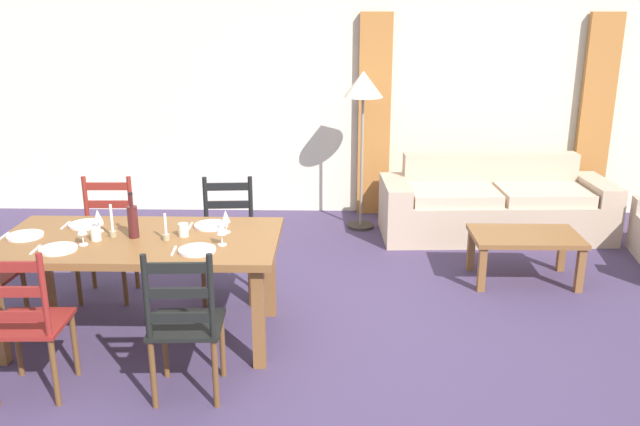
{
  "coord_description": "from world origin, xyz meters",
  "views": [
    {
      "loc": [
        0.12,
        -4.08,
        2.26
      ],
      "look_at": [
        0.0,
        0.73,
        0.75
      ],
      "focal_mm": 37.21,
      "sensor_mm": 36.0,
      "label": 1
    }
  ],
  "objects_px": {
    "wine_bottle": "(133,221)",
    "wine_glass_near_left": "(82,229)",
    "dining_chair_far_left": "(107,239)",
    "coffee_cup_primary": "(183,230)",
    "wine_glass_near_right": "(222,229)",
    "standing_lamp": "(363,94)",
    "wine_glass_far_left": "(98,216)",
    "couch": "(493,207)",
    "dining_table": "(140,250)",
    "dining_chair_far_right": "(228,239)",
    "coffee_cup_secondary": "(96,234)",
    "dining_chair_near_right": "(185,324)",
    "coffee_table": "(525,241)",
    "dining_chair_near_left": "(26,323)",
    "wine_glass_far_right": "(226,217)"
  },
  "relations": [
    {
      "from": "dining_chair_near_right",
      "to": "coffee_table",
      "type": "distance_m",
      "value": 3.09
    },
    {
      "from": "dining_chair_far_right",
      "to": "standing_lamp",
      "type": "xyz_separation_m",
      "value": [
        1.13,
        1.74,
        0.93
      ]
    },
    {
      "from": "dining_table",
      "to": "wine_glass_near_left",
      "type": "bearing_deg",
      "value": -155.55
    },
    {
      "from": "wine_bottle",
      "to": "wine_glass_near_left",
      "type": "relative_size",
      "value": 1.96
    },
    {
      "from": "coffee_cup_secondary",
      "to": "dining_table",
      "type": "bearing_deg",
      "value": 11.81
    },
    {
      "from": "dining_chair_near_left",
      "to": "wine_glass_far_left",
      "type": "relative_size",
      "value": 5.96
    },
    {
      "from": "standing_lamp",
      "to": "coffee_cup_secondary",
      "type": "bearing_deg",
      "value": -126.41
    },
    {
      "from": "couch",
      "to": "dining_chair_far_left",
      "type": "bearing_deg",
      "value": -155.47
    },
    {
      "from": "dining_chair_near_left",
      "to": "standing_lamp",
      "type": "relative_size",
      "value": 0.59
    },
    {
      "from": "wine_glass_far_left",
      "to": "coffee_cup_secondary",
      "type": "height_order",
      "value": "wine_glass_far_left"
    },
    {
      "from": "wine_glass_far_left",
      "to": "wine_glass_far_right",
      "type": "xyz_separation_m",
      "value": [
        0.89,
        0.0,
        0.0
      ]
    },
    {
      "from": "coffee_cup_primary",
      "to": "coffee_table",
      "type": "xyz_separation_m",
      "value": [
        2.65,
        1.05,
        -0.44
      ]
    },
    {
      "from": "dining_chair_near_left",
      "to": "dining_chair_far_left",
      "type": "bearing_deg",
      "value": 90.47
    },
    {
      "from": "dining_chair_far_right",
      "to": "wine_glass_far_left",
      "type": "bearing_deg",
      "value": -141.91
    },
    {
      "from": "wine_glass_near_left",
      "to": "wine_glass_far_left",
      "type": "xyz_separation_m",
      "value": [
        0.01,
        0.27,
        0.0
      ]
    },
    {
      "from": "dining_table",
      "to": "dining_chair_far_left",
      "type": "relative_size",
      "value": 1.98
    },
    {
      "from": "coffee_cup_primary",
      "to": "couch",
      "type": "bearing_deg",
      "value": 40.46
    },
    {
      "from": "dining_chair_far_right",
      "to": "couch",
      "type": "xyz_separation_m",
      "value": [
        2.47,
        1.56,
        -0.19
      ]
    },
    {
      "from": "wine_glass_near_right",
      "to": "dining_chair_near_right",
      "type": "bearing_deg",
      "value": -102.26
    },
    {
      "from": "dining_table",
      "to": "wine_glass_far_left",
      "type": "distance_m",
      "value": 0.39
    },
    {
      "from": "wine_glass_far_left",
      "to": "couch",
      "type": "distance_m",
      "value": 3.97
    },
    {
      "from": "coffee_table",
      "to": "standing_lamp",
      "type": "bearing_deg",
      "value": 133.64
    },
    {
      "from": "dining_chair_near_right",
      "to": "dining_chair_far_right",
      "type": "relative_size",
      "value": 1.0
    },
    {
      "from": "dining_chair_near_left",
      "to": "wine_glass_far_right",
      "type": "relative_size",
      "value": 5.96
    },
    {
      "from": "wine_glass_near_right",
      "to": "couch",
      "type": "relative_size",
      "value": 0.07
    },
    {
      "from": "wine_glass_far_right",
      "to": "dining_chair_near_left",
      "type": "bearing_deg",
      "value": -140.57
    },
    {
      "from": "coffee_cup_primary",
      "to": "coffee_table",
      "type": "relative_size",
      "value": 0.1
    },
    {
      "from": "wine_glass_far_right",
      "to": "standing_lamp",
      "type": "relative_size",
      "value": 0.1
    },
    {
      "from": "wine_glass_far_left",
      "to": "coffee_cup_primary",
      "type": "distance_m",
      "value": 0.62
    },
    {
      "from": "wine_glass_near_left",
      "to": "wine_glass_near_right",
      "type": "xyz_separation_m",
      "value": [
        0.92,
        0.02,
        0.0
      ]
    },
    {
      "from": "dining_chair_near_left",
      "to": "dining_table",
      "type": "bearing_deg",
      "value": 57.29
    },
    {
      "from": "wine_glass_near_right",
      "to": "coffee_cup_primary",
      "type": "xyz_separation_m",
      "value": [
        -0.29,
        0.17,
        -0.07
      ]
    },
    {
      "from": "wine_bottle",
      "to": "couch",
      "type": "relative_size",
      "value": 0.14
    },
    {
      "from": "dining_chair_far_left",
      "to": "coffee_cup_primary",
      "type": "distance_m",
      "value": 1.1
    },
    {
      "from": "coffee_cup_secondary",
      "to": "wine_glass_near_left",
      "type": "bearing_deg",
      "value": -120.67
    },
    {
      "from": "dining_chair_far_left",
      "to": "wine_glass_far_right",
      "type": "relative_size",
      "value": 5.96
    },
    {
      "from": "coffee_cup_secondary",
      "to": "dining_chair_far_left",
      "type": "bearing_deg",
      "value": 105.39
    },
    {
      "from": "wine_glass_far_left",
      "to": "coffee_cup_primary",
      "type": "relative_size",
      "value": 1.79
    },
    {
      "from": "wine_glass_near_left",
      "to": "wine_glass_far_right",
      "type": "bearing_deg",
      "value": 16.84
    },
    {
      "from": "standing_lamp",
      "to": "coffee_cup_primary",
      "type": "bearing_deg",
      "value": -118.14
    },
    {
      "from": "dining_table",
      "to": "dining_chair_far_left",
      "type": "xyz_separation_m",
      "value": [
        -0.49,
        0.74,
        -0.19
      ]
    },
    {
      "from": "dining_table",
      "to": "dining_chair_far_right",
      "type": "bearing_deg",
      "value": 57.11
    },
    {
      "from": "wine_glass_far_right",
      "to": "coffee_table",
      "type": "distance_m",
      "value": 2.61
    },
    {
      "from": "dining_chair_far_right",
      "to": "wine_bottle",
      "type": "xyz_separation_m",
      "value": [
        -0.52,
        -0.74,
        0.39
      ]
    },
    {
      "from": "dining_table",
      "to": "wine_glass_near_left",
      "type": "height_order",
      "value": "wine_glass_near_left"
    },
    {
      "from": "dining_chair_far_left",
      "to": "coffee_cup_primary",
      "type": "relative_size",
      "value": 10.67
    },
    {
      "from": "wine_bottle",
      "to": "wine_glass_far_left",
      "type": "relative_size",
      "value": 1.96
    },
    {
      "from": "dining_chair_near_right",
      "to": "wine_bottle",
      "type": "xyz_separation_m",
      "value": [
        -0.49,
        0.74,
        0.39
      ]
    },
    {
      "from": "wine_bottle",
      "to": "wine_glass_far_right",
      "type": "xyz_separation_m",
      "value": [
        0.61,
        0.12,
        -0.01
      ]
    },
    {
      "from": "wine_glass_near_left",
      "to": "coffee_table",
      "type": "relative_size",
      "value": 0.18
    }
  ]
}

